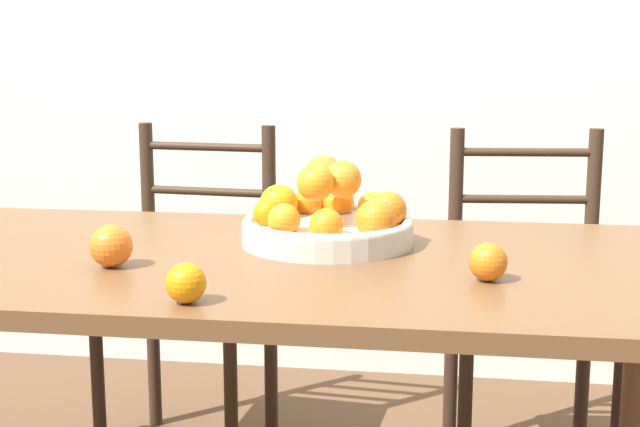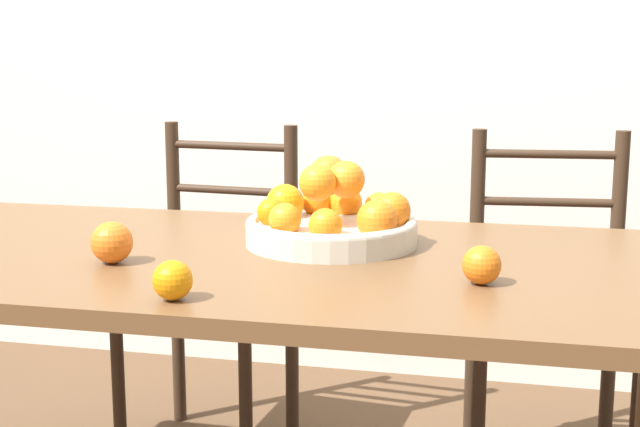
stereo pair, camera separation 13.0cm
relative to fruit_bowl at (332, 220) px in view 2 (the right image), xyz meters
name	(u,v)px [view 2 (the right image)]	position (x,y,z in m)	size (l,w,h in m)	color
wall_back	(358,8)	(-0.19, 1.31, 0.49)	(8.00, 0.06, 2.60)	silver
dining_table	(227,298)	(-0.19, -0.12, -0.15)	(1.92, 0.85, 0.76)	brown
fruit_bowl	(332,220)	(0.00, 0.00, 0.00)	(0.36, 0.36, 0.18)	beige
orange_loose_0	(482,265)	(0.32, -0.25, -0.02)	(0.07, 0.07, 0.07)	orange
orange_loose_1	(112,242)	(-0.38, -0.26, -0.01)	(0.08, 0.08, 0.08)	orange
orange_loose_2	(173,280)	(-0.17, -0.47, -0.02)	(0.07, 0.07, 0.07)	orange
chair_left	(213,292)	(-0.47, 0.57, -0.34)	(0.45, 0.44, 0.95)	#382619
chair_right	(549,313)	(0.47, 0.57, -0.34)	(0.46, 0.44, 0.95)	#382619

